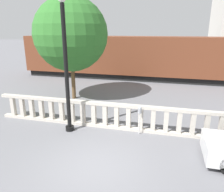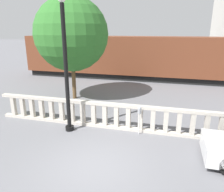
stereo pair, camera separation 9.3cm
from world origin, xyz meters
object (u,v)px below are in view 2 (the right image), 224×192
Objects in this scene: parking_meter at (139,112)px; tree_right at (64,26)px; lamppost at (66,70)px; tree_left at (71,34)px; train_near at (146,57)px.

tree_right is at bearing 128.76° from parking_meter.
tree_right reaches higher than lamppost.
tree_left is (-4.98, 4.19, 3.12)m from parking_meter.
parking_meter is 14.73m from tree_right.
train_near is 8.37m from tree_right.
parking_meter is at bearing -84.81° from train_near.
parking_meter is 0.19× the size of tree_right.
tree_left is (-3.96, -7.03, 2.15)m from train_near.
lamppost is 0.26× the size of train_near.
parking_meter is (3.16, 0.40, -1.75)m from lamppost.
parking_meter is at bearing 7.28° from lamppost.
parking_meter is 11.30m from train_near.
lamppost is 0.89× the size of tree_left.
tree_right reaches higher than train_near.
train_near is at bearing 95.19° from parking_meter.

